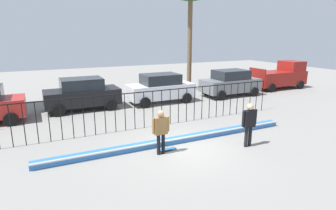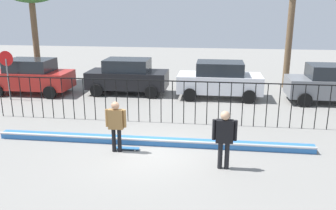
% 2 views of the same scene
% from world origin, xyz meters
% --- Properties ---
extents(ground_plane, '(60.00, 60.00, 0.00)m').
position_xyz_m(ground_plane, '(0.00, 0.00, 0.00)').
color(ground_plane, gray).
extents(bowl_coping_ledge, '(11.00, 0.41, 0.27)m').
position_xyz_m(bowl_coping_ledge, '(0.00, 0.63, 0.12)').
color(bowl_coping_ledge, '#2D6BB7').
rests_on(bowl_coping_ledge, ground).
extents(perimeter_fence, '(14.04, 0.04, 1.79)m').
position_xyz_m(perimeter_fence, '(0.00, 3.03, 1.10)').
color(perimeter_fence, black).
rests_on(perimeter_fence, ground).
extents(skateboarder, '(0.69, 0.26, 1.71)m').
position_xyz_m(skateboarder, '(-1.00, -0.14, 1.03)').
color(skateboarder, black).
rests_on(skateboarder, ground).
extents(skateboard, '(0.80, 0.20, 0.07)m').
position_xyz_m(skateboard, '(-0.69, 0.04, 0.06)').
color(skateboard, '#26598C').
rests_on(skateboard, ground).
extents(camera_operator, '(0.72, 0.27, 1.78)m').
position_xyz_m(camera_operator, '(2.46, -0.96, 1.07)').
color(camera_operator, black).
rests_on(camera_operator, ground).
extents(parked_car_black, '(4.30, 2.12, 1.90)m').
position_xyz_m(parked_car_black, '(-2.55, 7.81, 0.97)').
color(parked_car_black, black).
rests_on(parked_car_black, ground).
extents(parked_car_white, '(4.30, 2.12, 1.90)m').
position_xyz_m(parked_car_white, '(2.40, 7.48, 0.97)').
color(parked_car_white, silver).
rests_on(parked_car_white, ground).
extents(parked_car_gray, '(4.30, 2.12, 1.90)m').
position_xyz_m(parked_car_gray, '(7.88, 7.18, 0.97)').
color(parked_car_gray, slate).
rests_on(parked_car_gray, ground).
extents(pickup_truck, '(4.70, 2.12, 2.24)m').
position_xyz_m(pickup_truck, '(13.47, 7.76, 1.04)').
color(pickup_truck, maroon).
rests_on(pickup_truck, ground).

